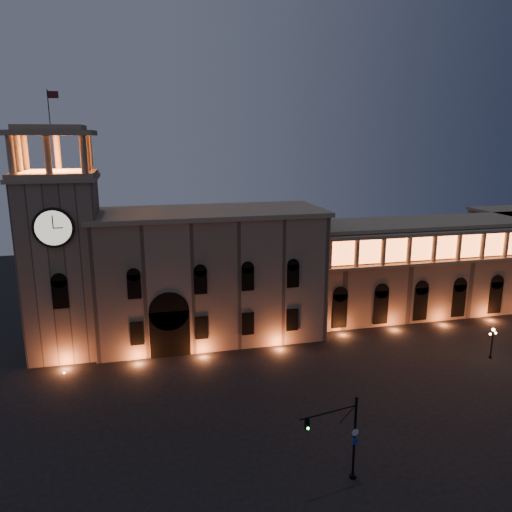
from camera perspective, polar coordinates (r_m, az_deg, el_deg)
name	(u,v)px	position (r m, az deg, el deg)	size (l,w,h in m)	color
ground	(263,415)	(52.28, 0.84, -17.73)	(160.00, 160.00, 0.00)	black
government_building	(209,274)	(68.33, -5.39, -2.10)	(30.80, 12.80, 17.60)	#866C57
clock_tower	(63,257)	(66.54, -21.23, -0.09)	(9.80, 9.80, 32.40)	#866C57
colonnade_wing	(424,266)	(82.26, 18.62, -1.10)	(40.60, 11.50, 14.50)	#816652
traffic_light	(345,439)	(42.60, 10.17, -19.86)	(5.25, 1.32, 7.30)	black
street_lamp_near	(492,340)	(69.52, 25.38, -8.69)	(1.37, 0.47, 3.98)	black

